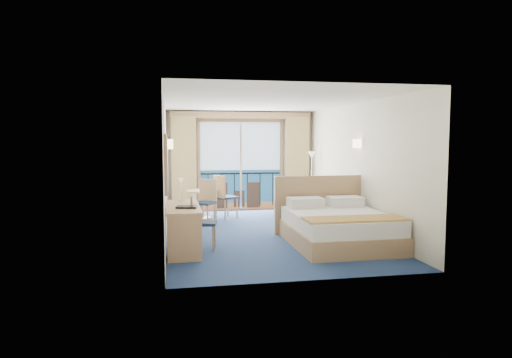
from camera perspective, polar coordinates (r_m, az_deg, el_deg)
name	(u,v)px	position (r m, az deg, el deg)	size (l,w,h in m)	color
floor	(265,233)	(9.53, 1.09, -6.75)	(6.50, 6.50, 0.00)	navy
room_walls	(265,147)	(9.34, 1.11, 4.00)	(4.04, 6.54, 2.72)	silver
balcony_door	(240,168)	(12.53, -1.95, 1.34)	(2.36, 0.03, 2.52)	navy
curtain_left	(184,164)	(12.23, -9.01, 1.82)	(0.65, 0.22, 2.55)	tan
curtain_right	(297,163)	(12.71, 5.11, 1.98)	(0.65, 0.22, 2.55)	tan
pelmet	(241,115)	(12.40, -1.86, 7.95)	(3.80, 0.25, 0.18)	tan
mirror	(166,163)	(7.65, -11.15, 1.98)	(0.05, 1.25, 0.95)	tan
wall_print	(167,156)	(9.59, -11.08, 2.87)	(0.04, 0.42, 0.52)	tan
sconce_left	(168,144)	(8.54, -10.93, 4.30)	(0.18, 0.18, 0.18)	#FFE5B2
sconce_right	(357,144)	(9.78, 12.52, 4.35)	(0.18, 0.18, 0.18)	#FFE5B2
bed	(337,226)	(8.60, 10.14, -5.85)	(1.90, 2.26, 1.19)	tan
nightstand	(342,216)	(10.22, 10.72, -4.62)	(0.38, 0.36, 0.50)	tan
phone	(344,203)	(10.16, 10.92, -3.02)	(0.19, 0.15, 0.09)	silver
armchair	(303,199)	(11.95, 5.88, -2.52)	(0.82, 0.84, 0.77)	#4F5760
floor_lamp	(312,166)	(12.15, 6.99, 1.58)	(0.22, 0.22, 1.62)	silver
desk	(184,231)	(7.66, -8.99, -6.41)	(0.57, 1.67, 0.78)	tan
desk_chair	(200,219)	(8.14, -7.05, -4.93)	(0.49, 0.48, 0.96)	#1D2A44
folder	(187,207)	(7.80, -8.66, -3.47)	(0.34, 0.25, 0.03)	black
desk_lamp	(181,185)	(8.63, -9.34, -0.72)	(0.11, 0.11, 0.41)	silver
round_table	(202,197)	(11.22, -6.74, -2.27)	(0.77, 0.77, 0.70)	tan
table_chair_a	(223,194)	(11.20, -4.09, -1.89)	(0.63, 0.63, 1.06)	#1D2A44
table_chair_b	(206,199)	(10.56, -6.29, -2.48)	(0.60, 0.61, 1.02)	#1D2A44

